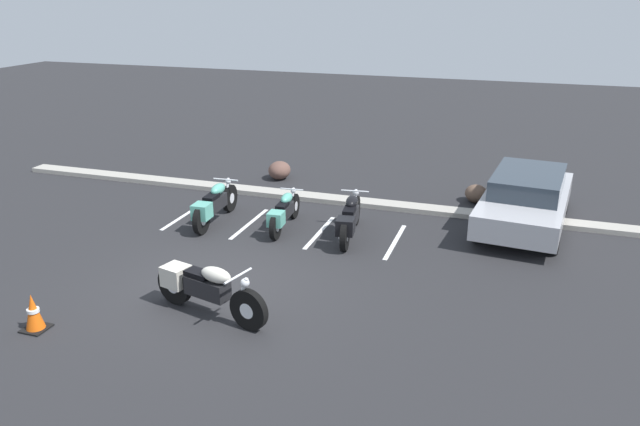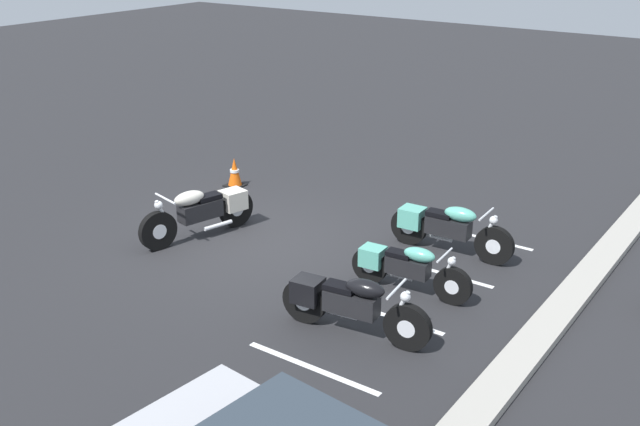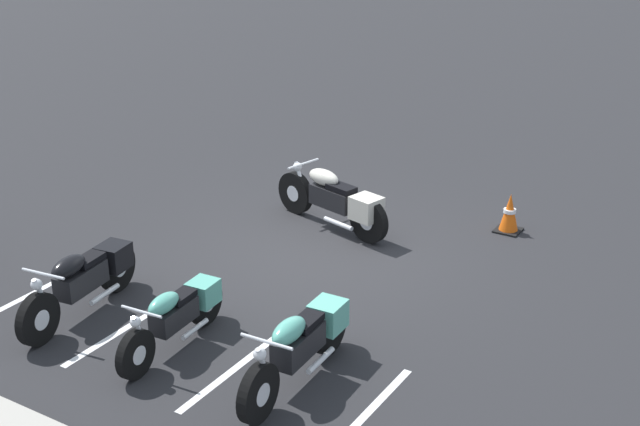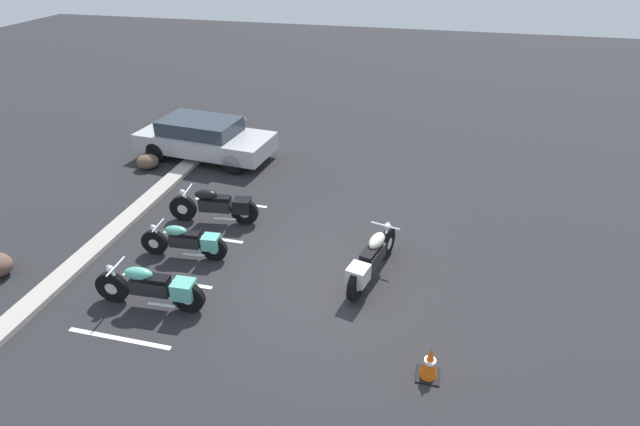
# 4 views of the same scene
# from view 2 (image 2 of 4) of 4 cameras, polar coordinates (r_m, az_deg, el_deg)

# --- Properties ---
(ground) EXTENTS (60.00, 60.00, 0.00)m
(ground) POSITION_cam_2_polar(r_m,az_deg,el_deg) (13.80, -5.09, -2.22)
(ground) COLOR #262628
(motorcycle_cream_featured) EXTENTS (2.35, 0.92, 0.94)m
(motorcycle_cream_featured) POSITION_cam_2_polar(r_m,az_deg,el_deg) (14.01, -8.86, 0.20)
(motorcycle_cream_featured) COLOR black
(motorcycle_cream_featured) RESTS_ON ground
(parked_bike_0) EXTENTS (0.64, 2.30, 0.90)m
(parked_bike_0) POSITION_cam_2_polar(r_m,az_deg,el_deg) (13.35, 9.48, -1.05)
(parked_bike_0) COLOR black
(parked_bike_0) RESTS_ON ground
(parked_bike_1) EXTENTS (0.57, 2.04, 0.80)m
(parked_bike_1) POSITION_cam_2_polar(r_m,az_deg,el_deg) (11.90, 6.46, -4.08)
(parked_bike_1) COLOR black
(parked_bike_1) RESTS_ON ground
(parked_bike_2) EXTENTS (0.70, 2.30, 0.90)m
(parked_bike_2) POSITION_cam_2_polar(r_m,az_deg,el_deg) (10.65, 2.08, -6.86)
(parked_bike_2) COLOR black
(parked_bike_2) RESTS_ON ground
(concrete_curb) EXTENTS (18.00, 0.50, 0.12)m
(concrete_curb) POSITION_cam_2_polar(r_m,az_deg,el_deg) (11.38, 16.88, -8.30)
(concrete_curb) COLOR #A8A399
(concrete_curb) RESTS_ON ground
(traffic_cone) EXTENTS (0.40, 0.40, 0.64)m
(traffic_cone) POSITION_cam_2_polar(r_m,az_deg,el_deg) (16.62, -6.52, 3.05)
(traffic_cone) COLOR black
(traffic_cone) RESTS_ON ground
(stall_line_0) EXTENTS (0.10, 2.10, 0.00)m
(stall_line_0) POSITION_cam_2_polar(r_m,az_deg,el_deg) (14.28, 11.98, -1.78)
(stall_line_0) COLOR white
(stall_line_0) RESTS_ON ground
(stall_line_1) EXTENTS (0.10, 2.10, 0.00)m
(stall_line_1) POSITION_cam_2_polar(r_m,az_deg,el_deg) (12.79, 8.75, -4.39)
(stall_line_1) COLOR white
(stall_line_1) RESTS_ON ground
(stall_line_2) EXTENTS (0.10, 2.10, 0.00)m
(stall_line_2) POSITION_cam_2_polar(r_m,az_deg,el_deg) (11.39, 4.66, -7.65)
(stall_line_2) COLOR white
(stall_line_2) RESTS_ON ground
(stall_line_3) EXTENTS (0.10, 2.10, 0.00)m
(stall_line_3) POSITION_cam_2_polar(r_m,az_deg,el_deg) (10.12, -0.60, -11.71)
(stall_line_3) COLOR white
(stall_line_3) RESTS_ON ground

